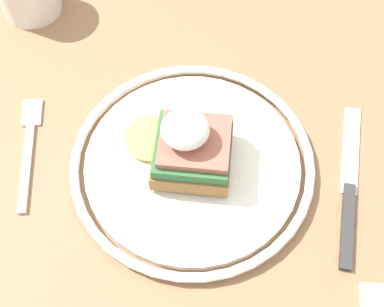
{
  "coord_description": "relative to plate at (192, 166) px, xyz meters",
  "views": [
    {
      "loc": [
        0.04,
        -0.28,
        1.26
      ],
      "look_at": [
        0.01,
        -0.0,
        0.78
      ],
      "focal_mm": 50.0,
      "sensor_mm": 36.0,
      "label": 1
    }
  ],
  "objects": [
    {
      "name": "dining_table",
      "position": [
        -0.01,
        0.0,
        -0.13
      ],
      "size": [
        1.15,
        0.66,
        0.74
      ],
      "color": "#846042",
      "rests_on": "ground_plane"
    },
    {
      "name": "plate",
      "position": [
        0.0,
        0.0,
        0.0
      ],
      "size": [
        0.27,
        0.27,
        0.02
      ],
      "color": "silver",
      "rests_on": "dining_table"
    },
    {
      "name": "sandwich",
      "position": [
        -0.0,
        0.0,
        0.04
      ],
      "size": [
        0.12,
        0.1,
        0.08
      ],
      "color": "olive",
      "rests_on": "plate"
    },
    {
      "name": "fork",
      "position": [
        -0.19,
        0.01,
        -0.01
      ],
      "size": [
        0.04,
        0.15,
        0.0
      ],
      "color": "silver",
      "rests_on": "dining_table"
    },
    {
      "name": "knife",
      "position": [
        0.17,
        -0.02,
        -0.01
      ],
      "size": [
        0.03,
        0.2,
        0.01
      ],
      "color": "#2D2D2D",
      "rests_on": "dining_table"
    }
  ]
}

